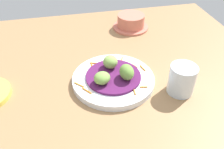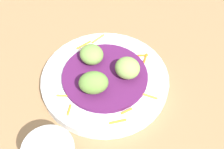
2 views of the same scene
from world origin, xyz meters
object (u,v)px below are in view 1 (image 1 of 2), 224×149
at_px(terracotta_bowl, 131,22).
at_px(main_plate, 113,80).
at_px(guac_scoop_left, 109,62).
at_px(guac_scoop_right, 127,72).
at_px(guac_scoop_center, 102,77).
at_px(water_glass, 182,79).

bearing_deg(terracotta_bowl, main_plate, -24.63).
distance_m(guac_scoop_left, guac_scoop_right, 0.08).
bearing_deg(guac_scoop_left, guac_scoop_center, -28.07).
xyz_separation_m(guac_scoop_center, terracotta_bowl, (-0.36, 0.19, -0.02)).
relative_size(guac_scoop_center, water_glass, 0.56).
distance_m(main_plate, guac_scoop_left, 0.06).
height_order(guac_scoop_left, water_glass, water_glass).
height_order(main_plate, guac_scoop_left, guac_scoop_left).
distance_m(main_plate, guac_scoop_right, 0.06).
distance_m(main_plate, water_glass, 0.21).
relative_size(main_plate, guac_scoop_right, 4.61).
xyz_separation_m(main_plate, guac_scoop_right, (0.02, 0.04, 0.04)).
bearing_deg(main_plate, water_glass, 66.15).
bearing_deg(terracotta_bowl, guac_scoop_left, -28.00).
distance_m(main_plate, guac_scoop_center, 0.06).
xyz_separation_m(main_plate, guac_scoop_center, (0.02, -0.04, 0.03)).
bearing_deg(guac_scoop_right, main_plate, -118.07).
height_order(guac_scoop_right, terracotta_bowl, guac_scoop_right).
distance_m(guac_scoop_left, terracotta_bowl, 0.33).
xyz_separation_m(guac_scoop_center, water_glass, (0.06, 0.22, 0.00)).
bearing_deg(water_glass, terracotta_bowl, -175.59).
distance_m(main_plate, terracotta_bowl, 0.37).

